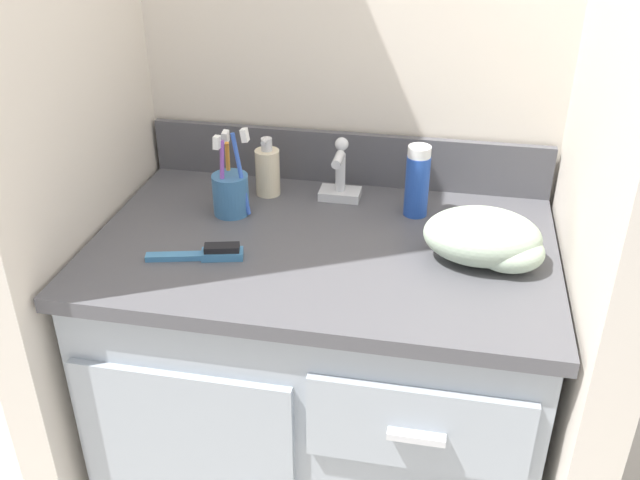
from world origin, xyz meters
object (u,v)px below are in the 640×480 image
(soap_dispenser, at_px, (268,171))
(hand_towel, at_px, (488,240))
(shaving_cream_can, at_px, (417,181))
(toothbrush_cup, at_px, (231,191))
(hairbrush, at_px, (209,253))

(soap_dispenser, height_order, hand_towel, soap_dispenser)
(soap_dispenser, relative_size, hand_towel, 0.61)
(shaving_cream_can, distance_m, hand_towel, 0.23)
(hand_towel, bearing_deg, soap_dispenser, 156.42)
(soap_dispenser, bearing_deg, toothbrush_cup, -115.98)
(soap_dispenser, relative_size, hairbrush, 0.74)
(toothbrush_cup, relative_size, hairbrush, 1.06)
(hairbrush, xyz_separation_m, hand_towel, (0.52, 0.09, 0.04))
(toothbrush_cup, bearing_deg, hairbrush, -86.13)
(soap_dispenser, bearing_deg, shaving_cream_can, -6.38)
(hairbrush, distance_m, hand_towel, 0.53)
(hairbrush, bearing_deg, shaving_cream_can, 21.06)
(soap_dispenser, distance_m, hand_towel, 0.52)
(soap_dispenser, bearing_deg, hairbrush, -97.54)
(toothbrush_cup, xyz_separation_m, hairbrush, (0.01, -0.19, -0.04))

